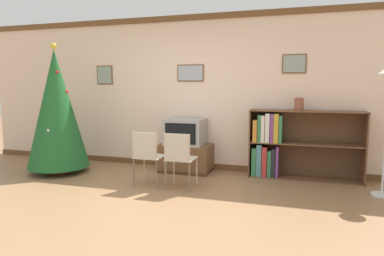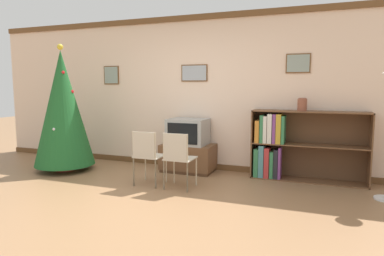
{
  "view_description": "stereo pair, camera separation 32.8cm",
  "coord_description": "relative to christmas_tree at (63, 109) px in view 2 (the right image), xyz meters",
  "views": [
    {
      "loc": [
        1.75,
        -3.62,
        1.47
      ],
      "look_at": [
        0.26,
        1.21,
        0.85
      ],
      "focal_mm": 32.0,
      "sensor_mm": 36.0,
      "label": 1
    },
    {
      "loc": [
        2.06,
        -3.51,
        1.47
      ],
      "look_at": [
        0.26,
        1.21,
        0.85
      ],
      "focal_mm": 32.0,
      "sensor_mm": 36.0,
      "label": 2
    }
  ],
  "objects": [
    {
      "name": "ground_plane",
      "position": [
        2.14,
        -1.22,
        -1.09
      ],
      "size": [
        24.0,
        24.0,
        0.0
      ],
      "primitive_type": "plane",
      "color": "#936B47"
    },
    {
      "name": "wall_back",
      "position": [
        2.14,
        1.02,
        0.27
      ],
      "size": [
        8.72,
        0.11,
        2.7
      ],
      "color": "beige",
      "rests_on": "ground_plane"
    },
    {
      "name": "folding_chair_right",
      "position": [
        2.32,
        -0.34,
        -0.61
      ],
      "size": [
        0.4,
        0.4,
        0.82
      ],
      "color": "#BCB29E",
      "rests_on": "ground_plane"
    },
    {
      "name": "tv_console",
      "position": [
        2.07,
        0.68,
        -0.85
      ],
      "size": [
        0.89,
        0.54,
        0.47
      ],
      "color": "#4C311E",
      "rests_on": "ground_plane"
    },
    {
      "name": "christmas_tree",
      "position": [
        0.0,
        0.0,
        0.0
      ],
      "size": [
        1.02,
        1.02,
        2.18
      ],
      "color": "maroon",
      "rests_on": "ground_plane"
    },
    {
      "name": "bookshelf",
      "position": [
        3.7,
        0.78,
        -0.54
      ],
      "size": [
        1.73,
        0.36,
        1.09
      ],
      "color": "brown",
      "rests_on": "ground_plane"
    },
    {
      "name": "television",
      "position": [
        2.07,
        0.67,
        -0.39
      ],
      "size": [
        0.65,
        0.53,
        0.44
      ],
      "color": "#9E9E99",
      "rests_on": "tv_console"
    },
    {
      "name": "vase",
      "position": [
        3.92,
        0.75,
        0.11
      ],
      "size": [
        0.14,
        0.14,
        0.2
      ],
      "color": "brown",
      "rests_on": "bookshelf"
    },
    {
      "name": "folding_chair_left",
      "position": [
        1.82,
        -0.34,
        -0.61
      ],
      "size": [
        0.4,
        0.4,
        0.82
      ],
      "color": "#BCB29E",
      "rests_on": "ground_plane"
    }
  ]
}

